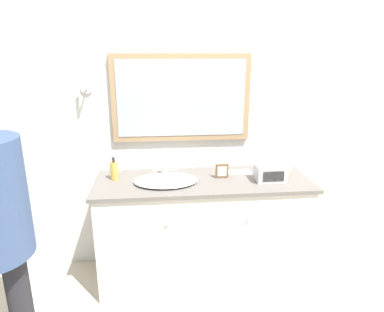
{
  "coord_description": "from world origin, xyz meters",
  "views": [
    {
      "loc": [
        -0.34,
        -2.19,
        1.85
      ],
      "look_at": [
        -0.09,
        0.34,
        1.08
      ],
      "focal_mm": 32.0,
      "sensor_mm": 36.0,
      "label": 1
    }
  ],
  "objects": [
    {
      "name": "wall_back",
      "position": [
        -0.0,
        0.68,
        1.28
      ],
      "size": [
        8.0,
        0.18,
        2.55
      ],
      "color": "silver",
      "rests_on": "ground_plane"
    },
    {
      "name": "hand_towel_near_sink",
      "position": [
        0.68,
        0.46,
        0.91
      ],
      "size": [
        0.17,
        0.1,
        0.05
      ],
      "color": "#B7A899",
      "rests_on": "vanity_counter"
    },
    {
      "name": "sink_basin",
      "position": [
        -0.3,
        0.32,
        0.9
      ],
      "size": [
        0.5,
        0.4,
        0.16
      ],
      "color": "white",
      "rests_on": "vanity_counter"
    },
    {
      "name": "vanity_counter",
      "position": [
        0.0,
        0.34,
        0.44
      ],
      "size": [
        1.71,
        0.62,
        0.88
      ],
      "color": "silver",
      "rests_on": "ground_plane"
    },
    {
      "name": "picture_frame",
      "position": [
        0.16,
        0.37,
        0.94
      ],
      "size": [
        0.1,
        0.01,
        0.12
      ],
      "color": "brown",
      "rests_on": "vanity_counter"
    },
    {
      "name": "soap_bottle",
      "position": [
        -0.7,
        0.42,
        0.96
      ],
      "size": [
        0.06,
        0.06,
        0.18
      ],
      "color": "gold",
      "rests_on": "vanity_counter"
    },
    {
      "name": "ground_plane",
      "position": [
        0.0,
        0.0,
        0.0
      ],
      "size": [
        14.0,
        14.0,
        0.0
      ],
      "primitive_type": "plane",
      "color": "#B2A893"
    },
    {
      "name": "appliance_box",
      "position": [
        0.52,
        0.27,
        0.94
      ],
      "size": [
        0.23,
        0.15,
        0.12
      ],
      "color": "#BCBCC1",
      "rests_on": "vanity_counter"
    },
    {
      "name": "metal_tray",
      "position": [
        0.32,
        0.47,
        0.89
      ],
      "size": [
        0.2,
        0.11,
        0.01
      ],
      "color": "#ADADB2",
      "rests_on": "vanity_counter"
    }
  ]
}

